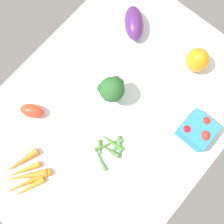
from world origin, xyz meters
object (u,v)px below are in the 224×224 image
roma_tomato (32,111)px  bell_pepper_orange (197,60)px  berry_basket (197,130)px  carrot_bunch (24,175)px  broccoli_head (112,89)px  eggplant (134,23)px  okra_pile (110,148)px

roma_tomato → bell_pepper_orange: bearing=29.9°
berry_basket → bell_pepper_orange: bearing=37.9°
roma_tomato → carrot_bunch: 22.31cm
berry_basket → broccoli_head: 32.60cm
roma_tomato → broccoli_head: size_ratio=0.68×
roma_tomato → berry_basket: 58.13cm
carrot_bunch → eggplant: bearing=6.5°
berry_basket → broccoli_head: size_ratio=0.83×
broccoli_head → eggplant: bearing=24.0°
okra_pile → broccoli_head: (15.14, 12.13, 7.12)cm
roma_tomato → broccoli_head: bearing=25.3°
eggplant → broccoli_head: bearing=158.8°
roma_tomato → berry_basket: (32.23, -48.36, 1.29)cm
bell_pepper_orange → roma_tomato: 61.78cm
okra_pile → broccoli_head: size_ratio=1.05×
okra_pile → eggplant: bearing=29.9°
eggplant → carrot_bunch: bearing=141.3°
bell_pepper_orange → broccoli_head: 33.03cm
broccoli_head → carrot_bunch: size_ratio=0.66×
bell_pepper_orange → berry_basket: bearing=-142.1°
eggplant → broccoli_head: 28.98cm
bell_pepper_orange → okra_pile: bearing=175.7°
eggplant → okra_pile: eggplant is taller
carrot_bunch → broccoli_head: bearing=-5.6°
bell_pepper_orange → broccoli_head: bearing=152.0°
bell_pepper_orange → eggplant: bearing=96.0°
broccoli_head → carrot_bunch: broccoli_head is taller
eggplant → broccoli_head: (-26.16, -11.66, 4.41)cm
okra_pile → roma_tomato: 30.57cm
berry_basket → broccoli_head: (-8.93, 31.07, 4.21)cm
broccoli_head → bell_pepper_orange: bearing=-28.0°
okra_pile → bell_pepper_orange: bearing=-4.3°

